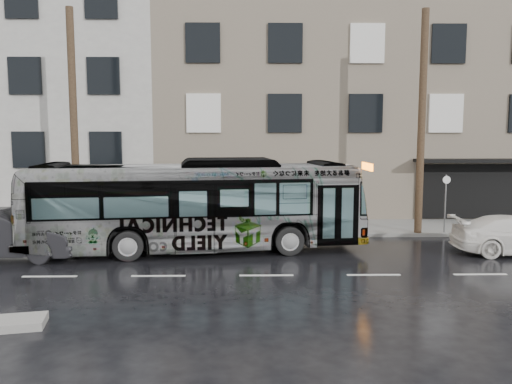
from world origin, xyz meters
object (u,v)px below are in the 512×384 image
(utility_pole_rear, at_px, (74,123))
(sign_post, at_px, (445,204))
(bus, at_px, (197,205))
(dark_sedan, at_px, (6,235))
(utility_pole_front, at_px, (422,123))

(utility_pole_rear, bearing_deg, sign_post, 0.00)
(bus, distance_m, dark_sedan, 6.46)
(utility_pole_front, xyz_separation_m, dark_sedan, (-15.19, -3.58, -3.82))
(utility_pole_front, height_order, utility_pole_rear, same)
(sign_post, relative_size, bus, 0.20)
(utility_pole_rear, bearing_deg, dark_sedan, -108.42)
(utility_pole_front, distance_m, bus, 9.70)
(utility_pole_rear, distance_m, sign_post, 15.46)
(sign_post, height_order, dark_sedan, sign_post)
(utility_pole_rear, relative_size, dark_sedan, 1.80)
(utility_pole_front, relative_size, sign_post, 3.75)
(bus, bearing_deg, dark_sedan, 92.53)
(utility_pole_rear, bearing_deg, bus, -25.87)
(utility_pole_rear, xyz_separation_m, dark_sedan, (-1.19, -3.58, -3.82))
(utility_pole_front, relative_size, bus, 0.75)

